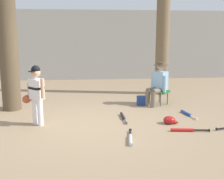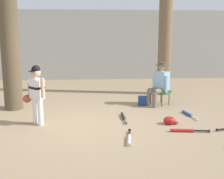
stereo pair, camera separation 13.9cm
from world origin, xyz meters
TOP-DOWN VIEW (x-y plane):
  - ground_plane at (0.00, 0.00)m, footprint 60.00×60.00m
  - concrete_back_wall at (0.00, 6.77)m, footprint 18.00×0.36m
  - tree_near_player at (-2.02, 1.52)m, footprint 0.75×0.75m
  - tree_behind_spectator at (2.47, 3.21)m, footprint 0.59×0.59m
  - young_ballplayer at (-1.14, 0.12)m, footprint 0.56×0.45m
  - folding_stool at (2.02, 1.69)m, footprint 0.56×0.56m
  - seated_spectator at (1.94, 1.63)m, footprint 0.65×0.59m
  - handbag_beside_stool at (1.53, 1.64)m, footprint 0.35×0.20m
  - bat_red_barrel at (1.93, -0.63)m, footprint 0.79×0.17m
  - bat_black_composite at (0.80, 0.43)m, footprint 0.07×0.81m
  - bat_blue_youth at (2.41, 0.55)m, footprint 0.18×0.74m
  - bat_aluminum_silver at (0.74, -1.02)m, footprint 0.18×0.80m
  - batting_helmet_red at (1.76, -0.09)m, footprint 0.32×0.24m

SIDE VIEW (x-z plane):
  - ground_plane at x=0.00m, z-range 0.00..0.00m
  - bat_red_barrel at x=1.93m, z-range 0.00..0.07m
  - bat_black_composite at x=0.80m, z-range 0.00..0.07m
  - bat_blue_youth at x=2.41m, z-range 0.00..0.07m
  - bat_aluminum_silver at x=0.74m, z-range 0.00..0.07m
  - batting_helmet_red at x=1.76m, z-range -0.01..0.17m
  - handbag_beside_stool at x=1.53m, z-range 0.00..0.26m
  - folding_stool at x=2.02m, z-range 0.16..0.57m
  - seated_spectator at x=1.94m, z-range 0.04..1.24m
  - young_ballplayer at x=-1.14m, z-range 0.09..1.40m
  - concrete_back_wall at x=0.00m, z-range 0.00..3.04m
  - tree_near_player at x=-2.02m, z-range -0.39..4.80m
  - tree_behind_spectator at x=2.47m, z-range -0.29..5.44m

